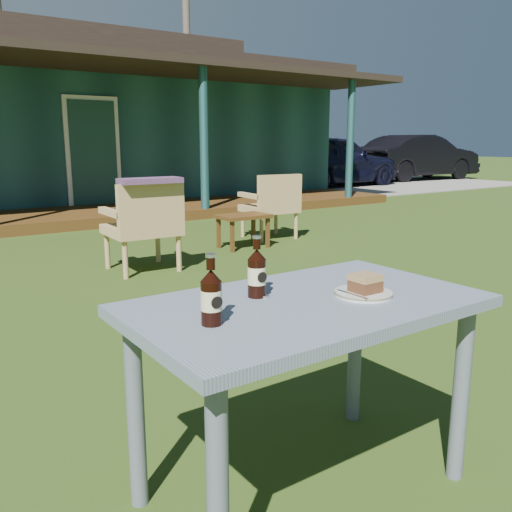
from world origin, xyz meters
TOP-DOWN VIEW (x-y plane):
  - ground at (0.00, 0.00)m, footprint 80.00×80.00m
  - gravel_strip at (10.50, 8.50)m, footprint 9.00×6.00m
  - tree_mid at (3.00, 18.50)m, footprint 0.28×0.28m
  - tree_right at (9.50, 17.00)m, footprint 0.28×0.28m
  - car_near at (9.23, 8.29)m, footprint 4.32×1.95m
  - car_far at (13.43, 8.69)m, footprint 4.45×1.77m
  - cafe_table at (0.00, -1.60)m, footprint 1.20×0.70m
  - plate at (0.20, -1.67)m, footprint 0.20×0.20m
  - cake_slice at (0.20, -1.67)m, footprint 0.09×0.09m
  - fork at (0.13, -1.68)m, footprint 0.01×0.14m
  - cola_bottle_near at (-0.12, -1.47)m, footprint 0.06×0.07m
  - cola_bottle_far at (-0.39, -1.63)m, footprint 0.06×0.07m
  - bottle_cap at (-0.10, -1.50)m, footprint 0.03×0.03m
  - armchair_left at (0.92, 1.88)m, footprint 0.66×0.62m
  - armchair_right at (3.01, 2.63)m, footprint 0.66×0.63m
  - floral_throw at (0.92, 1.70)m, footprint 0.58×0.24m
  - side_table at (2.36, 2.34)m, footprint 0.60×0.40m

SIDE VIEW (x-z plane):
  - ground at x=0.00m, z-range 0.00..0.00m
  - gravel_strip at x=10.50m, z-range 0.00..0.02m
  - side_table at x=2.36m, z-range 0.14..0.54m
  - armchair_right at x=3.01m, z-range 0.05..0.89m
  - armchair_left at x=0.92m, z-range 0.05..0.92m
  - cafe_table at x=0.00m, z-range 0.26..0.98m
  - car_near at x=9.23m, z-range 0.00..1.44m
  - car_far at x=13.43m, z-range 0.00..1.44m
  - bottle_cap at x=-0.10m, z-range 0.72..0.73m
  - plate at x=0.20m, z-range 0.72..0.74m
  - fork at x=0.13m, z-range 0.73..0.74m
  - cake_slice at x=0.20m, z-range 0.73..0.80m
  - cola_bottle_far at x=-0.39m, z-range 0.70..0.91m
  - cola_bottle_near at x=-0.12m, z-range 0.70..0.91m
  - floral_throw at x=0.92m, z-range 0.87..0.92m
  - tree_mid at x=3.00m, z-range 0.00..9.50m
  - tree_right at x=9.50m, z-range 0.00..11.00m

